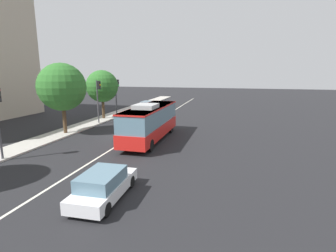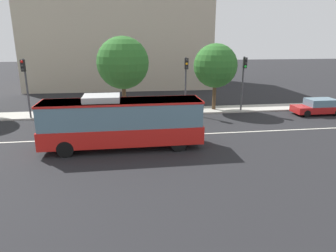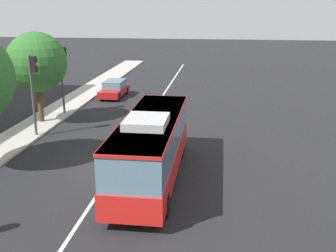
{
  "view_description": "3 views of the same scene",
  "coord_description": "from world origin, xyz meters",
  "px_view_note": "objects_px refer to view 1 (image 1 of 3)",
  "views": [
    {
      "loc": [
        -23.28,
        -9.5,
        6.17
      ],
      "look_at": [
        -1.21,
        -3.83,
        1.43
      ],
      "focal_mm": 27.9,
      "sensor_mm": 36.0,
      "label": 1
    },
    {
      "loc": [
        -0.85,
        -20.55,
        6.74
      ],
      "look_at": [
        1.65,
        -3.12,
        1.63
      ],
      "focal_mm": 32.05,
      "sensor_mm": 36.0,
      "label": 2
    },
    {
      "loc": [
        -19.29,
        -5.3,
        8.24
      ],
      "look_at": [
        1.3,
        -2.62,
        2.04
      ],
      "focal_mm": 44.27,
      "sensor_mm": 36.0,
      "label": 3
    }
  ],
  "objects_px": {
    "traffic_light_near_corner": "(98,94)",
    "traffic_light_mid_block": "(117,91)",
    "sedan_red": "(147,106)",
    "street_tree_kerbside_left": "(62,87)",
    "sedan_white": "(104,185)",
    "transit_bus": "(150,121)",
    "street_tree_kerbside_right": "(102,86)"
  },
  "relations": [
    {
      "from": "sedan_white",
      "to": "traffic_light_near_corner",
      "type": "height_order",
      "value": "traffic_light_near_corner"
    },
    {
      "from": "sedan_red",
      "to": "traffic_light_mid_block",
      "type": "bearing_deg",
      "value": -16.95
    },
    {
      "from": "transit_bus",
      "to": "street_tree_kerbside_left",
      "type": "distance_m",
      "value": 9.53
    },
    {
      "from": "traffic_light_near_corner",
      "to": "traffic_light_mid_block",
      "type": "height_order",
      "value": "same"
    },
    {
      "from": "sedan_red",
      "to": "street_tree_kerbside_right",
      "type": "xyz_separation_m",
      "value": [
        -9.13,
        2.95,
        3.6
      ]
    },
    {
      "from": "traffic_light_near_corner",
      "to": "traffic_light_mid_block",
      "type": "relative_size",
      "value": 1.0
    },
    {
      "from": "traffic_light_near_corner",
      "to": "street_tree_kerbside_right",
      "type": "bearing_deg",
      "value": 111.3
    },
    {
      "from": "traffic_light_mid_block",
      "to": "street_tree_kerbside_left",
      "type": "relative_size",
      "value": 0.74
    },
    {
      "from": "street_tree_kerbside_left",
      "to": "traffic_light_near_corner",
      "type": "bearing_deg",
      "value": -7.89
    },
    {
      "from": "sedan_white",
      "to": "street_tree_kerbside_right",
      "type": "distance_m",
      "value": 23.18
    },
    {
      "from": "sedan_red",
      "to": "street_tree_kerbside_left",
      "type": "xyz_separation_m",
      "value": [
        -17.78,
        2.61,
        3.98
      ]
    },
    {
      "from": "sedan_white",
      "to": "street_tree_kerbside_left",
      "type": "bearing_deg",
      "value": 40.52
    },
    {
      "from": "transit_bus",
      "to": "traffic_light_mid_block",
      "type": "distance_m",
      "value": 14.3
    },
    {
      "from": "sedan_red",
      "to": "street_tree_kerbside_right",
      "type": "bearing_deg",
      "value": -17.36
    },
    {
      "from": "transit_bus",
      "to": "traffic_light_mid_block",
      "type": "relative_size",
      "value": 1.92
    },
    {
      "from": "traffic_light_near_corner",
      "to": "traffic_light_mid_block",
      "type": "distance_m",
      "value": 5.57
    },
    {
      "from": "street_tree_kerbside_right",
      "to": "transit_bus",
      "type": "bearing_deg",
      "value": -133.07
    },
    {
      "from": "sedan_white",
      "to": "traffic_light_near_corner",
      "type": "xyz_separation_m",
      "value": [
        17.16,
        9.64,
        2.84
      ]
    },
    {
      "from": "sedan_red",
      "to": "traffic_light_mid_block",
      "type": "distance_m",
      "value": 7.5
    },
    {
      "from": "sedan_red",
      "to": "street_tree_kerbside_left",
      "type": "height_order",
      "value": "street_tree_kerbside_left"
    },
    {
      "from": "traffic_light_mid_block",
      "to": "street_tree_kerbside_right",
      "type": "relative_size",
      "value": 0.81
    },
    {
      "from": "traffic_light_mid_block",
      "to": "sedan_white",
      "type": "bearing_deg",
      "value": -64.39
    },
    {
      "from": "traffic_light_near_corner",
      "to": "sedan_red",
      "type": "bearing_deg",
      "value": 82.6
    },
    {
      "from": "traffic_light_near_corner",
      "to": "street_tree_kerbside_right",
      "type": "relative_size",
      "value": 0.81
    },
    {
      "from": "traffic_light_mid_block",
      "to": "transit_bus",
      "type": "bearing_deg",
      "value": -50.85
    },
    {
      "from": "street_tree_kerbside_right",
      "to": "sedan_white",
      "type": "bearing_deg",
      "value": -151.96
    },
    {
      "from": "transit_bus",
      "to": "street_tree_kerbside_right",
      "type": "relative_size",
      "value": 1.56
    },
    {
      "from": "street_tree_kerbside_left",
      "to": "traffic_light_mid_block",
      "type": "bearing_deg",
      "value": -2.68
    },
    {
      "from": "traffic_light_mid_block",
      "to": "traffic_light_near_corner",
      "type": "bearing_deg",
      "value": -85.32
    },
    {
      "from": "transit_bus",
      "to": "street_tree_kerbside_left",
      "type": "relative_size",
      "value": 1.42
    },
    {
      "from": "sedan_white",
      "to": "street_tree_kerbside_left",
      "type": "height_order",
      "value": "street_tree_kerbside_left"
    },
    {
      "from": "traffic_light_near_corner",
      "to": "street_tree_kerbside_left",
      "type": "bearing_deg",
      "value": -96.72
    }
  ]
}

